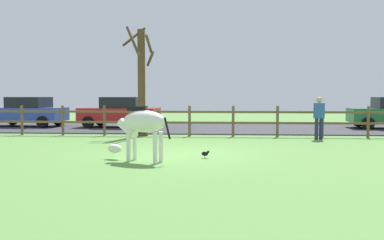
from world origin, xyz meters
TOP-DOWN VIEW (x-y plane):
  - ground_plane at (0.00, 0.00)m, footprint 60.00×60.00m
  - parking_asphalt at (0.00, 9.30)m, footprint 28.00×7.40m
  - paddock_fence at (-0.22, 5.00)m, footprint 21.66×0.11m
  - bare_tree at (-2.25, 5.08)m, footprint 1.41×1.48m
  - zebra at (-0.95, -1.36)m, footprint 1.83×1.00m
  - crow_on_grass at (0.65, -0.69)m, footprint 0.21×0.10m
  - parked_car_red at (-4.12, 8.80)m, footprint 4.12×2.12m
  - parked_car_blue at (-9.19, 9.03)m, footprint 4.11×2.10m
  - visitor_near_fence at (4.82, 4.18)m, footprint 0.39×0.28m

SIDE VIEW (x-z plane):
  - ground_plane at x=0.00m, z-range 0.00..0.00m
  - parking_asphalt at x=0.00m, z-range 0.00..0.05m
  - crow_on_grass at x=0.65m, z-range 0.02..0.23m
  - paddock_fence at x=-0.22m, z-range 0.09..1.35m
  - parked_car_red at x=-4.12m, z-range 0.06..1.62m
  - parked_car_blue at x=-9.19m, z-range 0.06..1.62m
  - visitor_near_fence at x=4.82m, z-range 0.09..1.73m
  - zebra at x=-0.95m, z-range 0.22..1.63m
  - bare_tree at x=-2.25m, z-range 0.08..4.71m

